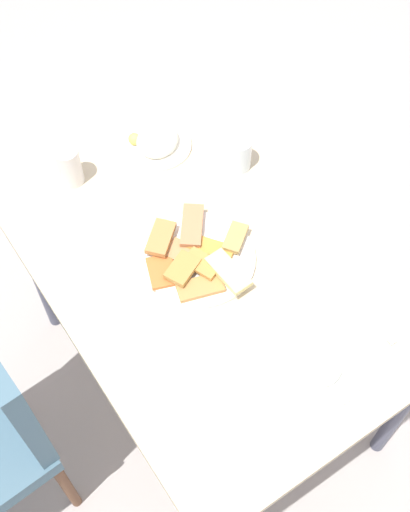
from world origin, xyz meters
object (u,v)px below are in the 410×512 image
at_px(dining_table, 209,282).
at_px(salad_plate_greens, 321,365).
at_px(salad_plate_rice, 157,141).
at_px(fork, 381,308).
at_px(soda_can, 69,166).
at_px(pide_platter, 198,258).
at_px(drinking_glass, 239,153).
at_px(spoon, 370,315).
at_px(paper_napkin, 375,312).

xyz_separation_m(dining_table, salad_plate_greens, (-0.39, -0.05, 0.11)).
relative_size(salad_plate_rice, fork, 1.21).
bearing_deg(fork, salad_plate_greens, 101.76).
bearing_deg(soda_can, pide_platter, -161.33).
xyz_separation_m(dining_table, drinking_glass, (0.23, -0.26, 0.14)).
bearing_deg(spoon, salad_plate_rice, 12.26).
distance_m(paper_napkin, spoon, 0.02).
relative_size(pide_platter, drinking_glass, 3.01).
bearing_deg(spoon, salad_plate_greens, 103.30).
height_order(dining_table, drinking_glass, drinking_glass).
height_order(dining_table, salad_plate_rice, salad_plate_rice).
height_order(fork, spoon, same).
distance_m(salad_plate_greens, spoon, 0.19).
bearing_deg(soda_can, paper_napkin, -151.86).
bearing_deg(spoon, pide_platter, 37.07).
relative_size(salad_plate_greens, drinking_glass, 2.01).
distance_m(salad_plate_greens, fork, 0.23).
relative_size(salad_plate_rice, spoon, 1.08).
relative_size(dining_table, drinking_glass, 11.16).
xyz_separation_m(fork, spoon, (0.00, 0.04, 0.00)).
xyz_separation_m(salad_plate_greens, soda_can, (0.83, 0.21, 0.04)).
relative_size(salad_plate_rice, drinking_glass, 1.91).
xyz_separation_m(paper_napkin, fork, (0.00, -0.02, 0.00)).
distance_m(salad_plate_greens, paper_napkin, 0.21).
relative_size(paper_napkin, spoon, 0.85).
xyz_separation_m(salad_plate_greens, spoon, (0.04, -0.19, -0.01)).
distance_m(paper_napkin, fork, 0.02).
relative_size(soda_can, paper_napkin, 0.80).
bearing_deg(pide_platter, dining_table, -140.79).
bearing_deg(salad_plate_greens, drinking_glass, -18.11).
height_order(pide_platter, fork, pide_platter).
bearing_deg(salad_plate_rice, pide_platter, 162.95).
relative_size(dining_table, spoon, 6.32).
xyz_separation_m(pide_platter, salad_plate_rice, (0.39, -0.12, 0.01)).
xyz_separation_m(salad_plate_rice, spoon, (-0.77, -0.14, -0.02)).
bearing_deg(spoon, dining_table, 36.80).
bearing_deg(soda_can, fork, -150.85).
xyz_separation_m(dining_table, paper_napkin, (-0.35, -0.26, 0.09)).
bearing_deg(drinking_glass, paper_napkin, -179.30).
height_order(salad_plate_greens, salad_plate_rice, salad_plate_rice).
bearing_deg(drinking_glass, dining_table, 131.93).
height_order(salad_plate_rice, paper_napkin, salad_plate_rice).
xyz_separation_m(dining_table, spoon, (-0.35, -0.24, 0.10)).
distance_m(salad_plate_greens, salad_plate_rice, 0.81).
height_order(soda_can, drinking_glass, soda_can).
distance_m(salad_plate_rice, soda_can, 0.27).
bearing_deg(dining_table, pide_platter, 39.21).
height_order(salad_plate_rice, soda_can, soda_can).
xyz_separation_m(salad_plate_greens, paper_napkin, (0.04, -0.21, -0.02)).
height_order(dining_table, spoon, spoon).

